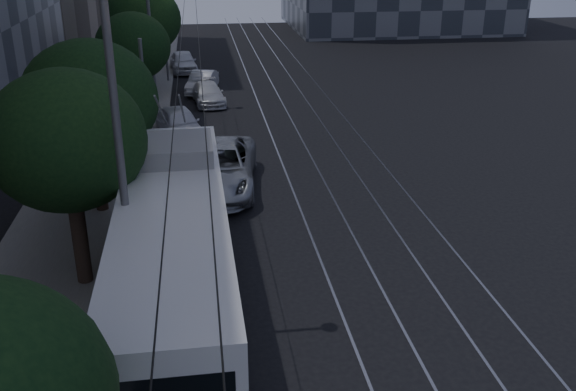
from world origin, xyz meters
The scene contains 17 objects.
ground centered at (0.00, 0.00, 0.00)m, with size 120.00×120.00×0.00m, color black.
sidewalk centered at (-7.50, 20.00, 0.07)m, with size 5.00×90.00×0.15m, color gray.
tram_rails centered at (2.50, 20.00, 0.01)m, with size 4.52×90.00×0.02m.
overhead_wires centered at (-4.97, 20.00, 3.47)m, with size 2.23×90.00×6.00m.
trolleybus centered at (-4.10, 0.86, 1.82)m, with size 2.93×13.26×5.63m.
pickup_silver centered at (-2.70, 9.80, 0.92)m, with size 3.04×6.60×1.83m, color #A6AAAE.
car_white_a centered at (-4.30, 16.99, 0.76)m, with size 1.80×4.47×1.52m, color silver.
car_white_b centered at (-2.70, 23.76, 0.61)m, with size 1.71×4.20×1.22m, color silver.
car_white_c centered at (-3.02, 26.70, 0.67)m, with size 1.41×4.04×1.33m, color silver.
car_white_d centered at (-4.27, 33.47, 0.75)m, with size 1.78×4.43×1.51m, color silver.
tree_1 centered at (-6.84, 2.67, 4.42)m, with size 4.30×4.30×6.38m.
tree_2 centered at (-7.00, 8.00, 4.20)m, with size 4.71×4.71×6.34m.
tree_3 centered at (-6.50, 19.81, 4.12)m, with size 3.86×3.86×5.88m.
tree_4 centered at (-6.50, 27.12, 4.59)m, with size 4.79×4.79×6.76m.
tree_5 centered at (-7.00, 33.81, 4.45)m, with size 4.40×4.40×6.45m.
streetlamp_near centered at (-4.79, 0.49, 5.82)m, with size 2.34×0.44×9.63m.
streetlamp_far centered at (-5.40, 23.38, 5.64)m, with size 2.27×0.44×9.31m.
Camera 1 is at (-3.24, -14.46, 9.64)m, focal length 40.00 mm.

